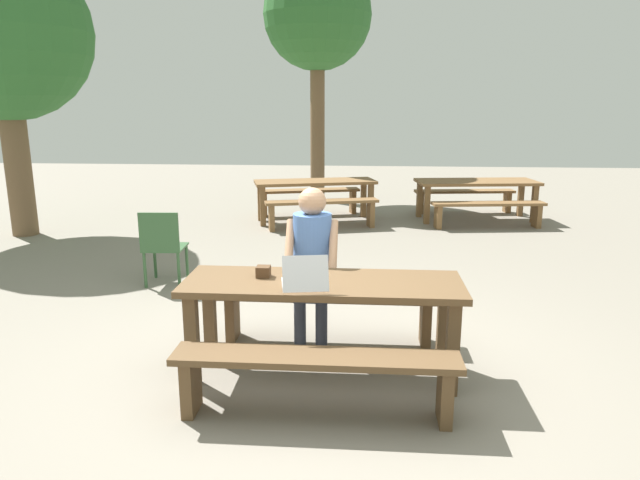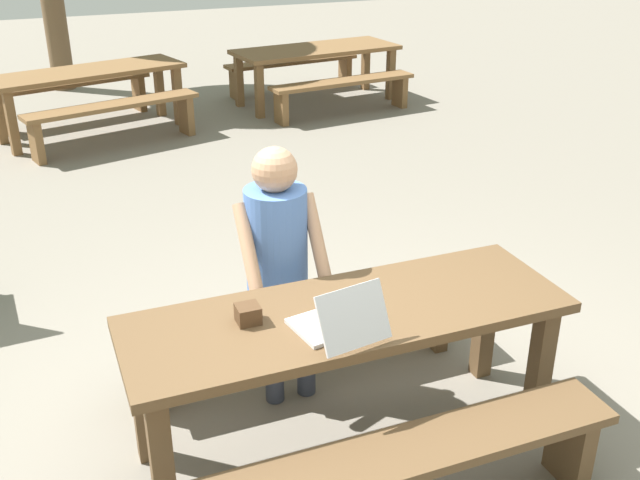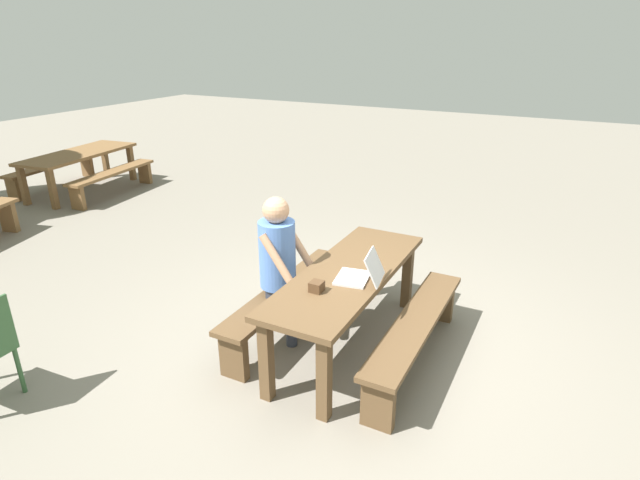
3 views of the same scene
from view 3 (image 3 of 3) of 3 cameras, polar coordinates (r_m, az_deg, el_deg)
ground_plane at (r=4.74m, az=2.96°, el=-11.60°), size 30.00×30.00×0.00m
picnic_table_front at (r=4.43m, az=3.12°, el=-4.78°), size 2.06×0.69×0.75m
bench_near at (r=4.39m, az=10.58°, el=-9.83°), size 1.87×0.30×0.44m
bench_far at (r=4.82m, az=-3.76°, el=-6.36°), size 1.87×0.30×0.44m
laptop at (r=4.19m, az=4.63°, el=-3.74°), size 0.38×0.42×0.25m
small_pouch at (r=4.02m, az=-0.38°, el=-5.20°), size 0.10×0.10×0.08m
person_seated at (r=4.50m, az=-4.44°, el=-2.05°), size 0.43×0.42×1.35m
picnic_table_rear at (r=9.95m, az=-25.27°, el=8.28°), size 2.15×1.06×0.70m
bench_rear_south at (r=9.55m, az=-22.08°, el=6.54°), size 1.89×0.53×0.43m
bench_rear_north at (r=10.49m, az=-27.69°, el=6.92°), size 1.89×0.53×0.43m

